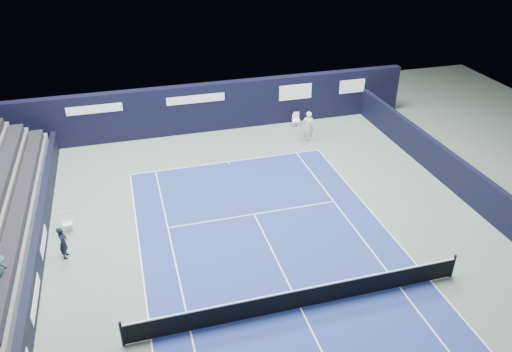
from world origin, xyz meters
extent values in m
plane|color=#54635A|center=(0.00, 2.00, 0.00)|extent=(48.00, 48.00, 0.00)
cube|color=navy|center=(0.00, 0.00, 0.00)|extent=(10.97, 23.77, 0.01)
cube|color=black|center=(10.50, 6.00, 0.90)|extent=(0.30, 22.00, 1.80)
cube|color=white|center=(5.45, 15.60, 0.41)|extent=(0.42, 0.41, 0.04)
cube|color=white|center=(5.47, 15.78, 0.65)|extent=(0.39, 0.07, 0.46)
cylinder|color=white|center=(5.63, 15.74, 0.20)|extent=(0.02, 0.02, 0.41)
cylinder|color=white|center=(5.30, 15.77, 0.20)|extent=(0.02, 0.02, 0.41)
cylinder|color=white|center=(5.60, 15.43, 0.20)|extent=(0.02, 0.02, 0.41)
cylinder|color=white|center=(5.27, 15.46, 0.20)|extent=(0.02, 0.02, 0.41)
cube|color=white|center=(5.30, 15.47, 0.37)|extent=(0.41, 0.40, 0.03)
cube|color=white|center=(5.33, 15.63, 0.60)|extent=(0.36, 0.09, 0.43)
cylinder|color=white|center=(5.48, 15.58, 0.19)|extent=(0.02, 0.02, 0.37)
cylinder|color=white|center=(5.18, 15.64, 0.19)|extent=(0.02, 0.02, 0.37)
cylinder|color=white|center=(5.43, 15.30, 0.19)|extent=(0.02, 0.02, 0.37)
cylinder|color=white|center=(5.13, 15.35, 0.19)|extent=(0.02, 0.02, 0.37)
cube|color=white|center=(-8.47, 7.38, 0.43)|extent=(0.45, 0.43, 0.04)
cube|color=white|center=(-8.49, 7.56, 0.68)|extent=(0.41, 0.07, 0.49)
cylinder|color=white|center=(-8.31, 7.56, 0.21)|extent=(0.02, 0.02, 0.43)
cylinder|color=white|center=(-8.66, 7.53, 0.21)|extent=(0.02, 0.02, 0.43)
cylinder|color=white|center=(-8.27, 7.24, 0.21)|extent=(0.02, 0.02, 0.43)
cylinder|color=white|center=(-8.62, 7.20, 0.21)|extent=(0.02, 0.02, 0.43)
imported|color=black|center=(-8.50, 5.50, 0.75)|extent=(0.44, 0.60, 1.49)
cube|color=white|center=(0.00, 11.88, 0.01)|extent=(10.97, 0.06, 0.00)
cube|color=white|center=(5.49, 0.00, 0.01)|extent=(0.06, 23.77, 0.00)
cube|color=white|center=(-5.49, 0.00, 0.01)|extent=(0.06, 23.77, 0.00)
cube|color=white|center=(4.12, 0.00, 0.01)|extent=(0.06, 23.77, 0.00)
cube|color=white|center=(-4.12, 0.00, 0.01)|extent=(0.06, 23.77, 0.00)
cube|color=white|center=(0.00, 6.40, 0.01)|extent=(8.23, 0.06, 0.00)
cube|color=white|center=(0.00, 0.00, 0.01)|extent=(0.06, 12.80, 0.00)
cube|color=white|center=(0.00, 11.73, 0.01)|extent=(0.06, 0.30, 0.00)
cylinder|color=black|center=(6.40, 0.00, 0.55)|extent=(0.10, 0.10, 1.10)
cylinder|color=black|center=(-6.40, 0.00, 0.55)|extent=(0.10, 0.10, 1.10)
cube|color=black|center=(0.00, 0.00, 0.46)|extent=(12.80, 0.03, 0.86)
cube|color=white|center=(0.00, 0.00, 0.91)|extent=(12.80, 0.05, 0.06)
cube|color=black|center=(0.00, 16.50, 1.55)|extent=(26.00, 0.60, 3.10)
cube|color=silver|center=(-7.00, 16.18, 2.30)|extent=(3.20, 0.02, 0.50)
cube|color=silver|center=(-1.00, 16.18, 2.30)|extent=(3.60, 0.02, 0.50)
cube|color=silver|center=(5.50, 16.18, 2.10)|extent=(2.20, 0.02, 1.00)
cube|color=silver|center=(9.50, 16.18, 2.10)|extent=(1.80, 0.02, 0.90)
cube|color=black|center=(-9.50, 6.00, 0.60)|extent=(0.30, 22.00, 1.20)
cube|color=silver|center=(-9.33, 2.50, 0.60)|extent=(0.02, 2.40, 0.45)
cube|color=silver|center=(-9.33, 6.00, 0.60)|extent=(0.02, 2.00, 0.45)
cube|color=#464648|center=(-10.10, 7.00, 0.82)|extent=(0.90, 16.00, 1.65)
cube|color=#464648|center=(-11.00, 7.00, 1.05)|extent=(0.90, 16.00, 2.10)
cube|color=black|center=(-10.10, 7.00, 1.85)|extent=(0.63, 15.20, 0.40)
imported|color=#224A50|center=(-10.10, 2.35, 2.25)|extent=(0.61, 0.86, 1.20)
imported|color=white|center=(5.34, 13.32, 0.95)|extent=(0.80, 0.64, 1.91)
cylinder|color=black|center=(5.19, 13.02, 1.05)|extent=(0.03, 0.29, 0.13)
torus|color=black|center=(5.19, 12.77, 1.15)|extent=(0.30, 0.13, 0.29)
camera|label=1|loc=(-5.27, -12.62, 13.49)|focal=35.00mm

